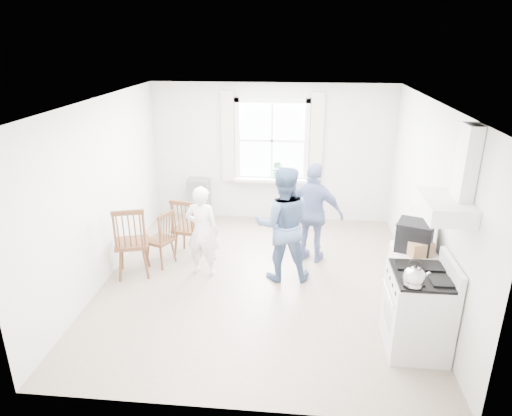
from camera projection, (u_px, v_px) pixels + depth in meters
The scene contains 16 objects.
room_shell at pixel (260, 197), 6.27m from camera, with size 4.62×5.12×2.64m.
window_assembly at pixel (272, 146), 8.49m from camera, with size 1.88×0.24×1.70m.
range_hood at pixel (452, 192), 4.61m from camera, with size 0.45×0.76×0.94m.
shelf_unit at pixel (199, 199), 8.88m from camera, with size 0.40×0.30×0.80m, color gray.
gas_stove at pixel (418, 311), 5.13m from camera, with size 0.68×0.76×1.12m.
kettle at pixel (414, 277), 4.69m from camera, with size 0.22×0.22×0.31m.
low_cabinet at pixel (410, 282), 5.78m from camera, with size 0.50×0.55×0.90m, color silver.
stereo_stack at pixel (415, 236), 5.58m from camera, with size 0.51×0.49×0.37m.
cardboard_box at pixel (420, 249), 5.47m from camera, with size 0.28×0.20×0.18m, color #A87B51.
windsor_chair_a at pixel (130, 236), 6.57m from camera, with size 0.58×0.57×1.12m.
windsor_chair_b at pixel (185, 222), 7.21m from camera, with size 0.50×0.49×1.00m.
windsor_chair_c at pixel (164, 233), 6.99m from camera, with size 0.49×0.49×0.90m.
person_left at pixel (202, 231), 6.69m from camera, with size 0.50×0.50×1.38m, color white.
person_mid at pixel (283, 224), 6.52m from camera, with size 0.83×0.83×1.70m, color #496089.
person_right at pixel (313, 213), 7.07m from camera, with size 0.94×0.94×1.60m, color navy.
potted_plant at pixel (277, 170), 8.55m from camera, with size 0.19×0.19×0.34m, color #32723C.
Camera 1 is at (0.52, -5.89, 3.38)m, focal length 32.00 mm.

